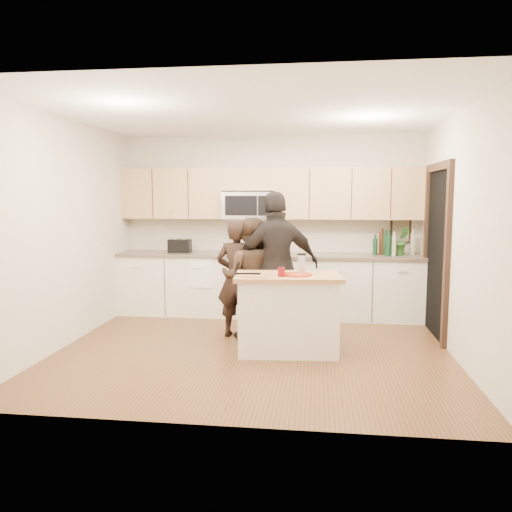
# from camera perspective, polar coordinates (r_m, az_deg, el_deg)

# --- Properties ---
(floor) EXTENTS (4.50, 4.50, 0.00)m
(floor) POSITION_cam_1_polar(r_m,az_deg,el_deg) (5.94, -0.29, -10.58)
(floor) COLOR brown
(floor) RESTS_ON ground
(room_shell) EXTENTS (4.52, 4.02, 2.71)m
(room_shell) POSITION_cam_1_polar(r_m,az_deg,el_deg) (5.68, -0.30, 6.34)
(room_shell) COLOR beige
(room_shell) RESTS_ON ground
(back_cabinetry) EXTENTS (4.50, 0.66, 0.94)m
(back_cabinetry) POSITION_cam_1_polar(r_m,az_deg,el_deg) (7.47, 1.39, -3.30)
(back_cabinetry) COLOR silver
(back_cabinetry) RESTS_ON ground
(upper_cabinetry) EXTENTS (4.50, 0.33, 0.75)m
(upper_cabinetry) POSITION_cam_1_polar(r_m,az_deg,el_deg) (7.50, 1.79, 7.27)
(upper_cabinetry) COLOR tan
(upper_cabinetry) RESTS_ON ground
(microwave) EXTENTS (0.76, 0.41, 0.40)m
(microwave) POSITION_cam_1_polar(r_m,az_deg,el_deg) (7.50, -0.87, 5.80)
(microwave) COLOR silver
(microwave) RESTS_ON ground
(doorway) EXTENTS (0.06, 1.25, 2.20)m
(doorway) POSITION_cam_1_polar(r_m,az_deg,el_deg) (6.73, 19.96, 1.10)
(doorway) COLOR black
(doorway) RESTS_ON ground
(framed_picture) EXTENTS (0.30, 0.03, 0.38)m
(framed_picture) POSITION_cam_1_polar(r_m,az_deg,el_deg) (7.73, 16.19, 2.81)
(framed_picture) COLOR black
(framed_picture) RESTS_ON ground
(dish_towel) EXTENTS (0.34, 0.60, 0.48)m
(dish_towel) POSITION_cam_1_polar(r_m,az_deg,el_deg) (7.39, -6.10, -0.86)
(dish_towel) COLOR white
(dish_towel) RESTS_ON ground
(island) EXTENTS (1.26, 0.80, 0.90)m
(island) POSITION_cam_1_polar(r_m,az_deg,el_deg) (5.74, 3.67, -6.52)
(island) COLOR silver
(island) RESTS_ON ground
(red_plate) EXTENTS (0.34, 0.34, 0.02)m
(red_plate) POSITION_cam_1_polar(r_m,az_deg,el_deg) (5.61, 4.68, -2.12)
(red_plate) COLOR #9B270E
(red_plate) RESTS_ON island
(box_grater) EXTENTS (0.10, 0.06, 0.21)m
(box_grater) POSITION_cam_1_polar(r_m,az_deg,el_deg) (5.73, 5.23, -0.75)
(box_grater) COLOR silver
(box_grater) RESTS_ON red_plate
(drink_glass) EXTENTS (0.08, 0.08, 0.10)m
(drink_glass) POSITION_cam_1_polar(r_m,az_deg,el_deg) (5.49, 2.90, -1.85)
(drink_glass) COLOR maroon
(drink_glass) RESTS_ON island
(cutting_board) EXTENTS (0.31, 0.20, 0.02)m
(cutting_board) POSITION_cam_1_polar(r_m,az_deg,el_deg) (5.47, -0.06, -2.32)
(cutting_board) COLOR #B18049
(cutting_board) RESTS_ON island
(tongs) EXTENTS (0.29, 0.05, 0.02)m
(tongs) POSITION_cam_1_polar(r_m,az_deg,el_deg) (5.55, -0.96, -2.02)
(tongs) COLOR black
(tongs) RESTS_ON cutting_board
(knife) EXTENTS (0.22, 0.04, 0.01)m
(knife) POSITION_cam_1_polar(r_m,az_deg,el_deg) (5.47, 1.13, -2.21)
(knife) COLOR silver
(knife) RESTS_ON cutting_board
(toaster) EXTENTS (0.33, 0.20, 0.20)m
(toaster) POSITION_cam_1_polar(r_m,az_deg,el_deg) (7.62, -8.70, 1.15)
(toaster) COLOR black
(toaster) RESTS_ON back_cabinetry
(bottle_cluster) EXTENTS (0.62, 0.30, 0.38)m
(bottle_cluster) POSITION_cam_1_polar(r_m,az_deg,el_deg) (7.44, 15.00, 1.47)
(bottle_cluster) COLOR black
(bottle_cluster) RESTS_ON back_cabinetry
(orchid) EXTENTS (0.27, 0.24, 0.42)m
(orchid) POSITION_cam_1_polar(r_m,az_deg,el_deg) (7.47, 16.26, 1.70)
(orchid) COLOR #34742E
(orchid) RESTS_ON back_cabinetry
(woman_left) EXTENTS (0.60, 0.44, 1.51)m
(woman_left) POSITION_cam_1_polar(r_m,az_deg,el_deg) (6.29, -2.16, -2.57)
(woman_left) COLOR black
(woman_left) RESTS_ON ground
(woman_center) EXTENTS (0.75, 0.59, 1.52)m
(woman_center) POSITION_cam_1_polar(r_m,az_deg,el_deg) (6.27, -0.72, -2.54)
(woman_center) COLOR #302118
(woman_center) RESTS_ON ground
(woman_right) EXTENTS (1.17, 0.81, 1.85)m
(woman_right) POSITION_cam_1_polar(r_m,az_deg,el_deg) (6.21, 2.39, -1.12)
(woman_right) COLOR black
(woman_right) RESTS_ON ground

